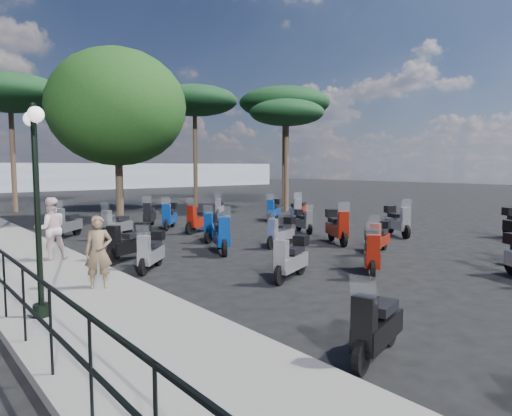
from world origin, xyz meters
TOP-DOWN VIEW (x-y plane):
  - ground at (0.00, 0.00)m, footprint 120.00×120.00m
  - sidewalk at (-6.50, 3.00)m, footprint 3.00×30.00m
  - lamp_post_0 at (-7.33, -2.34)m, footprint 0.36×1.03m
  - woman at (-5.92, -1.15)m, footprint 0.64×0.54m
  - pedestrian_far at (-5.89, 2.47)m, footprint 0.86×0.69m
  - scooter_1 at (-4.14, -6.72)m, footprint 1.58×0.70m
  - scooter_2 at (-4.09, 0.20)m, footprint 1.22×1.20m
  - scooter_3 at (-4.08, 1.62)m, footprint 1.61×0.91m
  - scooter_4 at (-2.75, 5.79)m, footprint 1.57×0.98m
  - scooter_5 at (-4.13, 6.99)m, footprint 1.39×1.37m
  - scooter_7 at (-1.96, -2.73)m, footprint 1.54×0.82m
  - scooter_8 at (-0.04, -3.59)m, footprint 1.41×1.21m
  - scooter_9 at (-1.30, 1.08)m, footprint 1.09×1.72m
  - scooter_10 at (0.46, 5.10)m, footprint 1.76×0.82m
  - scooter_11 at (0.02, 6.84)m, footprint 1.30×1.45m
  - scooter_14 at (2.73, -0.07)m, footprint 1.14×1.68m
  - scooter_15 at (0.80, 0.67)m, footprint 1.53×0.69m
  - scooter_16 at (-0.26, 3.02)m, footprint 1.45×1.03m
  - scooter_17 at (-0.34, 8.01)m, footprint 1.13×1.49m
  - scooter_20 at (2.45, -2.03)m, footprint 1.48×0.75m
  - scooter_21 at (3.64, 2.46)m, footprint 0.75×1.41m
  - scooter_22 at (5.39, 6.28)m, footprint 1.49×1.11m
  - scooter_23 at (4.58, 9.74)m, footprint 1.13×1.18m
  - scooter_27 at (5.82, -0.39)m, footprint 1.09×1.67m
  - scooter_28 at (5.91, 5.26)m, footprint 1.19×1.58m
  - scooter_29 at (7.45, 6.48)m, footprint 1.52×0.93m
  - broadleaf_tree at (-0.48, 10.89)m, footprint 6.52×6.52m
  - pine_0 at (6.37, 15.08)m, footprint 5.49×5.49m
  - pine_1 at (11.18, 11.84)m, footprint 5.91×5.91m
  - pine_2 at (-3.50, 18.84)m, footprint 6.19×6.19m
  - pine_3 at (9.11, 9.39)m, footprint 4.35×4.35m

SIDE VIEW (x-z plane):
  - ground at x=0.00m, z-range 0.00..0.00m
  - sidewalk at x=-6.50m, z-range 0.00..0.15m
  - scooter_23 at x=4.58m, z-range -0.19..1.04m
  - scooter_21 at x=3.64m, z-range -0.15..1.04m
  - scooter_1 at x=-4.14m, z-range -0.20..1.09m
  - scooter_29 at x=7.45m, z-range -0.20..1.12m
  - scooter_16 at x=-0.26m, z-range -0.20..1.13m
  - scooter_20 at x=2.45m, z-range -0.15..1.08m
  - scooter_2 at x=-4.09m, z-range -0.15..1.09m
  - scooter_15 at x=0.80m, z-range -0.15..1.09m
  - scooter_4 at x=-2.75m, z-range -0.21..1.17m
  - scooter_7 at x=-1.96m, z-range -0.16..1.13m
  - scooter_17 at x=-0.34m, z-range -0.21..1.19m
  - scooter_10 at x=0.46m, z-range -0.22..1.22m
  - scooter_5 at x=-4.13m, z-range -0.22..1.24m
  - scooter_8 at x=-0.04m, z-range -0.17..1.19m
  - scooter_22 at x=5.39m, z-range -0.17..1.19m
  - scooter_28 at x=5.91m, z-range -0.23..1.25m
  - scooter_3 at x=-4.08m, z-range -0.17..1.20m
  - scooter_11 at x=0.02m, z-range -0.17..1.24m
  - scooter_27 at x=5.82m, z-range -0.18..1.28m
  - scooter_14 at x=2.73m, z-range -0.18..1.30m
  - scooter_9 at x=-1.30m, z-range -0.18..1.31m
  - woman at x=-5.92m, z-range 0.15..1.65m
  - pedestrian_far at x=-5.89m, z-range 0.15..1.83m
  - lamp_post_0 at x=-7.33m, z-range 0.40..3.92m
  - broadleaf_tree at x=-0.48m, z-range 1.33..9.54m
  - pine_3 at x=9.11m, z-range 2.46..8.98m
  - pine_1 at x=11.18m, z-range 2.84..10.63m
  - pine_2 at x=-3.50m, z-range 2.83..10.71m
  - pine_0 at x=6.37m, z-range 2.91..10.70m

